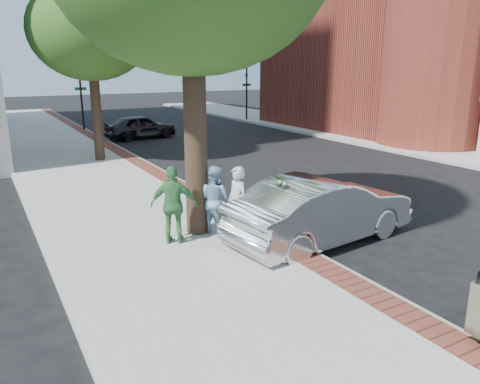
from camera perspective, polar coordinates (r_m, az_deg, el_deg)
ground at (r=10.04m, az=2.58°, el=-8.27°), size 120.00×120.00×0.00m
sidewalk at (r=16.62m, az=-16.79°, el=0.92°), size 5.00×60.00×0.15m
brick_strip at (r=17.19m, az=-9.67°, el=2.10°), size 0.60×60.00×0.01m
curb at (r=17.33m, az=-8.58°, el=1.98°), size 0.10×60.00×0.15m
sidewalk_far at (r=25.33m, az=21.20°, el=5.31°), size 5.00×60.00×0.15m
church at (r=33.45m, az=22.87°, el=19.73°), size 19.00×16.00×20.40m
signal_near at (r=30.40m, az=-18.80°, el=11.17°), size 0.70×0.15×3.80m
signal_far at (r=34.55m, az=0.82°, el=12.36°), size 0.70×0.15×3.80m
tree_far at (r=20.31m, az=-17.82°, el=18.23°), size 4.80×4.80×7.14m
parking_meter at (r=10.08m, az=5.15°, el=-0.94°), size 0.12×0.32×1.47m
person_gray at (r=10.53m, az=-0.35°, el=-1.37°), size 0.44×0.63×1.68m
person_officer at (r=10.94m, az=-3.08°, el=-0.93°), size 0.87×0.96×1.62m
person_green at (r=10.38m, az=-8.08°, el=-1.58°), size 1.11×0.86×1.75m
sedan_silver at (r=10.92m, az=9.96°, el=-2.17°), size 4.90×2.23×1.56m
bg_car at (r=26.86m, az=-12.03°, el=7.79°), size 4.08×2.05×1.33m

